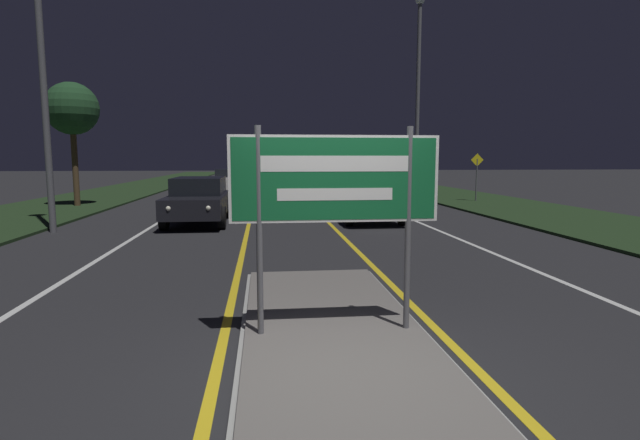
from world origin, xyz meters
name	(u,v)px	position (x,y,z in m)	size (l,w,h in m)	color
ground_plane	(348,374)	(0.00, 0.00, 0.00)	(160.00, 160.00, 0.00)	#232326
median_island	(334,335)	(0.00, 0.95, 0.04)	(2.18, 6.30, 0.10)	#999993
verge_left	(78,202)	(-9.50, 20.00, 0.04)	(5.00, 100.00, 0.08)	#1E3319
verge_right	(465,198)	(9.50, 20.00, 0.04)	(5.00, 100.00, 0.08)	#1E3319
centre_line_yellow_left	(256,193)	(-1.28, 25.00, 0.00)	(0.12, 70.00, 0.01)	gold
centre_line_yellow_right	(299,193)	(1.28, 25.00, 0.00)	(0.12, 70.00, 0.01)	gold
lane_line_white_left	(205,194)	(-4.20, 25.00, 0.00)	(0.12, 70.00, 0.01)	silver
lane_line_white_right	(347,193)	(4.20, 25.00, 0.00)	(0.12, 70.00, 0.01)	silver
edge_line_white_left	(152,194)	(-7.20, 25.00, 0.00)	(0.10, 70.00, 0.01)	silver
edge_line_white_right	(396,192)	(7.20, 25.00, 0.00)	(0.10, 70.00, 0.01)	silver
highway_sign	(335,187)	(0.00, 0.95, 1.76)	(2.35, 0.07, 2.33)	#56565B
streetlight_right_near	(418,81)	(6.16, 17.78, 5.53)	(0.45, 0.45, 9.25)	#56565B
car_receding_0	(367,199)	(2.64, 11.80, 0.72)	(1.92, 4.56, 1.32)	#B7B7BC
car_receding_1	(379,181)	(5.82, 23.64, 0.78)	(1.94, 4.63, 1.47)	navy
car_receding_2	(356,175)	(5.96, 31.75, 0.80)	(1.91, 4.42, 1.55)	#4C514C
car_receding_3	(327,172)	(5.52, 45.58, 0.68)	(1.92, 4.68, 1.27)	black
car_approaching_0	(199,199)	(-2.86, 11.62, 0.77)	(1.87, 4.43, 1.46)	black
car_approaching_1	(232,181)	(-2.60, 24.02, 0.79)	(2.02, 4.79, 1.46)	silver
warning_sign	(477,172)	(9.11, 17.85, 1.41)	(0.60, 0.06, 2.21)	#56565B
roadside_palm_left	(72,110)	(-8.65, 17.48, 4.07)	(2.16, 2.16, 5.11)	#4C3823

